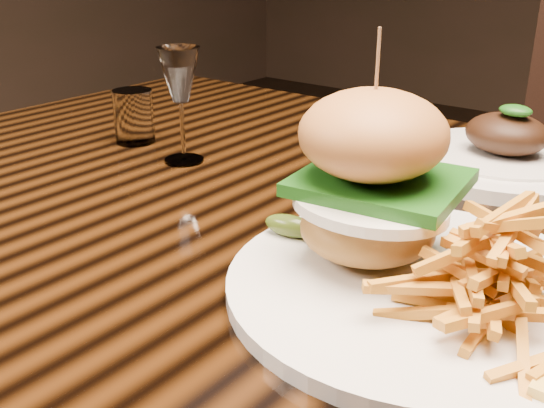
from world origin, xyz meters
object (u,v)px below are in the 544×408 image
Objects in this scene: far_dish at (503,156)px; burger_plate at (421,231)px; wine_glass at (180,79)px; dining_table at (393,281)px.

burger_plate is at bearing -81.23° from far_dish.
wine_glass is at bearing -145.74° from far_dish.
dining_table is 0.39m from wine_glass.
dining_table is at bearing 0.16° from wine_glass.
wine_glass is (-0.42, 0.13, 0.06)m from burger_plate.
far_dish reaches higher than dining_table.
wine_glass is at bearing 167.40° from burger_plate.
wine_glass reaches higher than dining_table.
dining_table is 5.54× the size of far_dish.
burger_plate reaches higher than far_dish.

